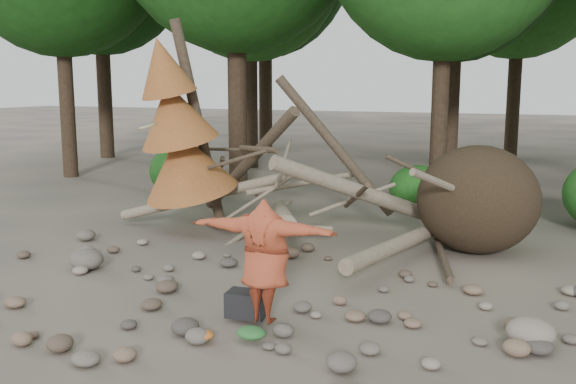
% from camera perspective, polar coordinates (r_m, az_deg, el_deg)
% --- Properties ---
extents(ground, '(120.00, 120.00, 0.00)m').
position_cam_1_polar(ground, '(9.06, -4.12, -10.23)').
color(ground, '#514C44').
rests_on(ground, ground).
extents(deadfall_pile, '(8.55, 5.24, 3.30)m').
position_cam_1_polar(deadfall_pile, '(12.14, 13.74, -0.70)').
color(deadfall_pile, '#332619').
rests_on(deadfall_pile, ground).
extents(dead_conifer, '(2.06, 2.16, 4.35)m').
position_cam_1_polar(dead_conifer, '(13.04, -9.66, 5.29)').
color(dead_conifer, '#4C3F30').
rests_on(dead_conifer, ground).
extents(bush_left, '(1.80, 1.80, 1.44)m').
position_cam_1_polar(bush_left, '(17.67, -9.34, 1.88)').
color(bush_left, '#174A13').
rests_on(bush_left, ground).
extents(bush_mid, '(1.40, 1.40, 1.12)m').
position_cam_1_polar(bush_mid, '(15.87, 11.49, 0.36)').
color(bush_mid, '#205D1B').
rests_on(bush_mid, ground).
extents(frisbee_thrower, '(3.01, 0.70, 2.49)m').
position_cam_1_polar(frisbee_thrower, '(8.10, -2.09, -6.11)').
color(frisbee_thrower, '#A74125').
rests_on(frisbee_thrower, ground).
extents(backpack, '(0.54, 0.39, 0.34)m').
position_cam_1_polar(backpack, '(8.54, -3.70, -10.27)').
color(backpack, black).
rests_on(backpack, ground).
extents(cloth_green, '(0.37, 0.31, 0.14)m').
position_cam_1_polar(cloth_green, '(7.91, -3.30, -12.73)').
color(cloth_green, '#29672D').
rests_on(cloth_green, ground).
extents(cloth_orange, '(0.32, 0.26, 0.12)m').
position_cam_1_polar(cloth_orange, '(7.94, -7.74, -12.79)').
color(cloth_orange, '#BD6120').
rests_on(cloth_orange, ground).
extents(boulder_mid_right, '(0.57, 0.51, 0.34)m').
position_cam_1_polar(boulder_mid_right, '(8.28, 20.76, -11.56)').
color(boulder_mid_right, gray).
rests_on(boulder_mid_right, ground).
extents(boulder_mid_left, '(0.58, 0.53, 0.35)m').
position_cam_1_polar(boulder_mid_left, '(11.26, -17.50, -5.73)').
color(boulder_mid_left, '#645C54').
rests_on(boulder_mid_left, ground).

